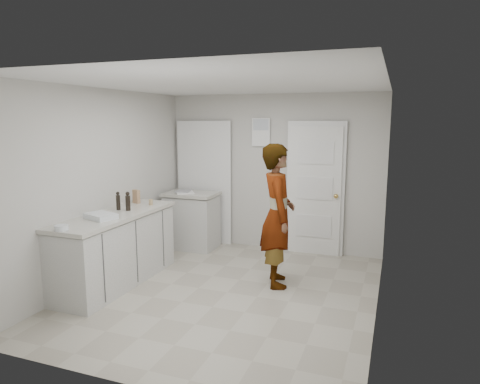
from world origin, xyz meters
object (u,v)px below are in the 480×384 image
at_px(baking_dish, 101,216).
at_px(person, 278,215).
at_px(oil_cruet_b, 118,201).
at_px(egg_bowl, 61,228).
at_px(cake_mix_box, 136,196).
at_px(oil_cruet_a, 128,202).
at_px(spice_jar, 151,202).

bearing_deg(baking_dish, person, 27.36).
xyz_separation_m(oil_cruet_b, baking_dish, (0.11, -0.50, -0.09)).
bearing_deg(oil_cruet_b, egg_bowl, -86.44).
distance_m(cake_mix_box, egg_bowl, 1.58).
height_order(oil_cruet_b, baking_dish, oil_cruet_b).
relative_size(person, cake_mix_box, 9.50).
distance_m(oil_cruet_b, egg_bowl, 1.11).
bearing_deg(person, egg_bowl, 107.55).
distance_m(cake_mix_box, oil_cruet_b, 0.48).
bearing_deg(person, oil_cruet_a, 82.75).
bearing_deg(baking_dish, oil_cruet_a, 86.40).
height_order(spice_jar, oil_cruet_b, oil_cruet_b).
bearing_deg(baking_dish, oil_cruet_b, 102.37).
distance_m(spice_jar, oil_cruet_b, 0.49).
bearing_deg(spice_jar, oil_cruet_b, -117.58).
height_order(cake_mix_box, baking_dish, cake_mix_box).
height_order(spice_jar, baking_dish, spice_jar).
relative_size(spice_jar, egg_bowl, 0.56).
relative_size(spice_jar, oil_cruet_a, 0.32).
height_order(spice_jar, egg_bowl, spice_jar).
height_order(cake_mix_box, spice_jar, cake_mix_box).
bearing_deg(oil_cruet_b, spice_jar, 62.42).
bearing_deg(person, spice_jar, 70.48).
height_order(baking_dish, egg_bowl, baking_dish).
xyz_separation_m(oil_cruet_a, baking_dish, (-0.03, -0.51, -0.09)).
height_order(person, cake_mix_box, person).
bearing_deg(egg_bowl, person, 39.07).
height_order(spice_jar, oil_cruet_a, oil_cruet_a).
xyz_separation_m(person, oil_cruet_b, (-2.03, -0.49, 0.14)).
bearing_deg(egg_bowl, oil_cruet_b, 93.56).
distance_m(oil_cruet_a, oil_cruet_b, 0.14).
distance_m(cake_mix_box, oil_cruet_a, 0.50).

